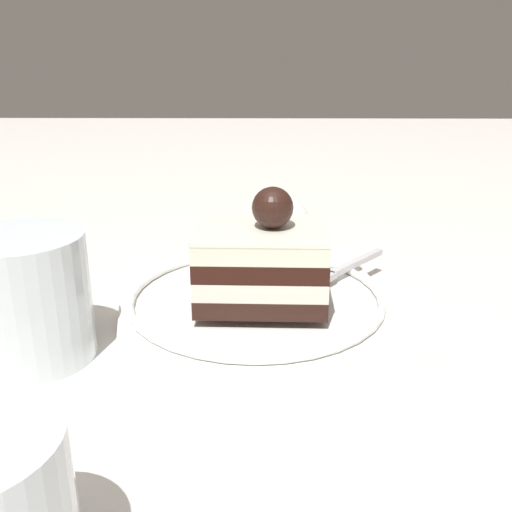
# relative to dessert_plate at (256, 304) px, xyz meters

# --- Properties ---
(ground_plane) EXTENTS (2.40, 2.40, 0.00)m
(ground_plane) POSITION_rel_dessert_plate_xyz_m (0.03, 0.03, -0.01)
(ground_plane) COLOR silver
(dessert_plate) EXTENTS (0.24, 0.24, 0.02)m
(dessert_plate) POSITION_rel_dessert_plate_xyz_m (0.00, 0.00, 0.00)
(dessert_plate) COLOR white
(dessert_plate) RESTS_ON ground_plane
(cake_slice) EXTENTS (0.10, 0.07, 0.09)m
(cake_slice) POSITION_rel_dessert_plate_xyz_m (-0.00, 0.01, 0.04)
(cake_slice) COLOR black
(cake_slice) RESTS_ON dessert_plate
(whipped_cream_dollop) EXTENTS (0.04, 0.04, 0.06)m
(whipped_cream_dollop) POSITION_rel_dessert_plate_xyz_m (-0.02, -0.06, 0.04)
(whipped_cream_dollop) COLOR white
(whipped_cream_dollop) RESTS_ON dessert_plate
(fork) EXTENTS (0.09, 0.09, 0.00)m
(fork) POSITION_rel_dessert_plate_xyz_m (-0.07, -0.04, 0.01)
(fork) COLOR silver
(fork) RESTS_ON dessert_plate
(drink_glass_far) EXTENTS (0.08, 0.08, 0.09)m
(drink_glass_far) POSITION_rel_dessert_plate_xyz_m (0.15, 0.06, 0.03)
(drink_glass_far) COLOR silver
(drink_glass_far) RESTS_ON ground_plane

